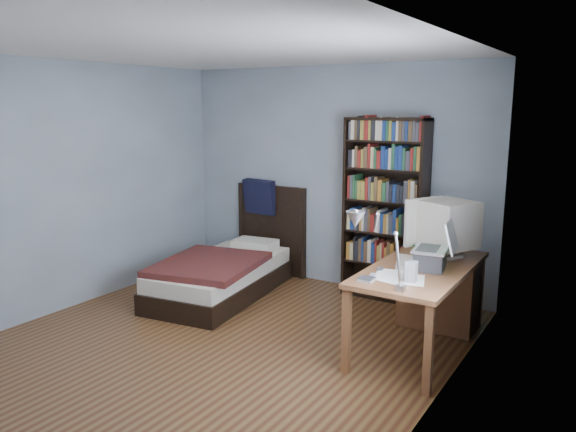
% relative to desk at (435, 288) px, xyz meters
% --- Properties ---
extents(room, '(4.20, 4.24, 2.50)m').
position_rel_desk_xyz_m(room, '(-1.48, -1.30, 0.84)').
color(room, '#4F2717').
rests_on(room, ground).
extents(desk, '(0.75, 1.57, 0.73)m').
position_rel_desk_xyz_m(desk, '(0.00, 0.00, 0.00)').
color(desk, brown).
rests_on(desk, floor).
extents(crt_monitor, '(0.62, 0.56, 0.52)m').
position_rel_desk_xyz_m(crt_monitor, '(0.07, -0.02, 0.61)').
color(crt_monitor, '#BCAF9C').
rests_on(crt_monitor, desk).
extents(laptop, '(0.39, 0.38, 0.42)m').
position_rel_desk_xyz_m(laptop, '(0.10, -0.47, 0.43)').
color(laptop, '#2D2D30').
rests_on(laptop, desk).
extents(desk_lamp, '(0.25, 0.56, 0.66)m').
position_rel_desk_xyz_m(desk_lamp, '(-0.05, -1.53, 0.85)').
color(desk_lamp, '#99999E').
rests_on(desk_lamp, desk).
extents(keyboard, '(0.30, 0.47, 0.04)m').
position_rel_desk_xyz_m(keyboard, '(-0.12, -0.44, 0.33)').
color(keyboard, '#B9AD9A').
rests_on(keyboard, desk).
extents(speaker, '(0.09, 0.09, 0.16)m').
position_rel_desk_xyz_m(speaker, '(0.07, -0.89, 0.40)').
color(speaker, gray).
rests_on(speaker, desk).
extents(soda_can, '(0.07, 0.07, 0.12)m').
position_rel_desk_xyz_m(soda_can, '(-0.13, -0.19, 0.38)').
color(soda_can, '#0B3C08').
rests_on(soda_can, desk).
extents(mouse, '(0.06, 0.10, 0.03)m').
position_rel_desk_xyz_m(mouse, '(-0.04, -0.20, 0.33)').
color(mouse, silver).
rests_on(mouse, desk).
extents(phone_silver, '(0.07, 0.10, 0.02)m').
position_rel_desk_xyz_m(phone_silver, '(-0.24, -0.73, 0.33)').
color(phone_silver, silver).
rests_on(phone_silver, desk).
extents(phone_grey, '(0.05, 0.09, 0.02)m').
position_rel_desk_xyz_m(phone_grey, '(-0.23, -0.91, 0.32)').
color(phone_grey, gray).
rests_on(phone_grey, desk).
extents(external_drive, '(0.11, 0.11, 0.02)m').
position_rel_desk_xyz_m(external_drive, '(-0.23, -1.04, 0.33)').
color(external_drive, gray).
rests_on(external_drive, desk).
extents(bookshelf, '(0.87, 0.30, 1.94)m').
position_rel_desk_xyz_m(bookshelf, '(-0.77, 0.64, 0.56)').
color(bookshelf, black).
rests_on(bookshelf, floor).
extents(bed, '(1.18, 2.04, 1.16)m').
position_rel_desk_xyz_m(bed, '(-2.31, -0.15, -0.15)').
color(bed, black).
rests_on(bed, floor).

